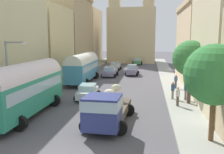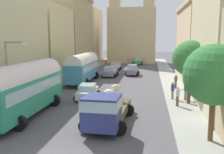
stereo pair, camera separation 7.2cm
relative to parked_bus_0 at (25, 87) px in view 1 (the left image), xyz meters
name	(u,v)px [view 1 (the left image)]	position (x,y,z in m)	size (l,w,h in m)	color
ground_plane	(119,78)	(4.80, 19.84, -2.26)	(154.00, 154.00, 0.00)	#504E53
sidewalk_left	(73,76)	(-2.45, 19.84, -2.19)	(2.50, 70.00, 0.14)	gray
sidewalk_right	(169,78)	(12.05, 19.84, -2.19)	(2.50, 70.00, 0.14)	#9C9E96
building_left_1	(0,37)	(-6.10, 6.94, 3.71)	(4.81, 13.71, 11.94)	beige
building_left_2	(46,42)	(-6.49, 19.85, 3.03)	(5.59, 10.66, 10.59)	#D4C58A
building_left_3	(71,32)	(-6.55, 32.71, 4.88)	(6.28, 13.95, 14.22)	tan
building_left_4	(90,36)	(-5.87, 46.12, 4.24)	(4.35, 11.64, 13.01)	beige
building_right_2	(200,44)	(15.68, 17.06, 2.91)	(5.22, 13.99, 10.28)	beige
distant_church	(132,31)	(4.80, 44.49, 5.33)	(11.21, 6.74, 21.94)	#D8BF8B
parked_bus_0	(25,87)	(0.00, 0.00, 0.00)	(3.19, 9.76, 4.06)	#298E6F
parked_bus_1	(83,66)	(0.38, 15.31, -0.13)	(3.32, 10.03, 3.86)	teal
cargo_truck_0	(107,108)	(6.49, -1.56, -0.96)	(3.22, 6.87, 2.43)	navy
car_0	(132,70)	(6.50, 22.82, -1.42)	(2.22, 3.67, 1.70)	gray
car_1	(137,61)	(6.49, 39.78, -1.50)	(2.41, 3.99, 1.50)	#4C8C56
car_2	(88,91)	(3.29, 6.16, -1.54)	(2.44, 4.19, 1.42)	silver
car_3	(110,72)	(3.20, 20.91, -1.51)	(2.36, 4.21, 1.50)	gray
car_4	(115,66)	(2.95, 28.61, -1.49)	(2.19, 3.76, 1.53)	silver
pedestrian_0	(176,81)	(12.24, 12.03, -1.27)	(0.53, 0.53, 1.75)	#4C4040
pedestrian_1	(186,90)	(12.59, 6.42, -1.17)	(0.39, 0.39, 1.89)	slate
pedestrian_2	(173,90)	(11.44, 6.68, -1.24)	(0.47, 0.47, 1.78)	gray
pedestrian_3	(178,96)	(11.63, 4.13, -1.24)	(0.48, 0.48, 1.79)	brown
streetlamp_near	(10,70)	(-1.43, 0.59, 1.18)	(1.78, 0.28, 5.65)	gray
roadside_tree_0	(215,75)	(12.70, -3.18, 1.63)	(3.36, 3.36, 5.59)	brown
roadside_tree_1	(191,59)	(12.70, 5.21, 1.85)	(3.13, 3.13, 5.70)	brown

